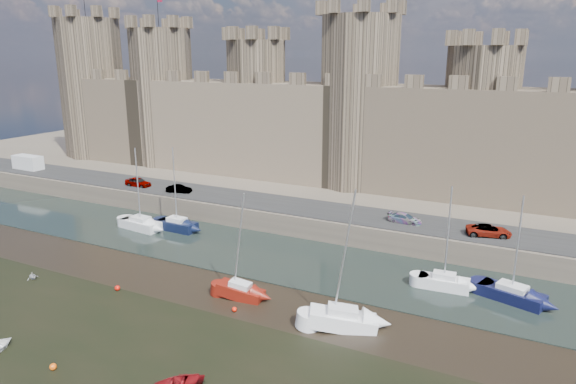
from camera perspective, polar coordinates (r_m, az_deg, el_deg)
name	(u,v)px	position (r m, az deg, el deg)	size (l,w,h in m)	color
ground	(82,377)	(38.29, -21.91, -18.53)	(160.00, 160.00, 0.00)	black
water_channel	(261,254)	(54.89, -3.00, -6.85)	(160.00, 12.00, 0.08)	black
quay	(367,174)	(86.29, 8.79, 1.99)	(160.00, 60.00, 2.50)	#4C443A
road	(301,207)	(62.46, 1.47, -1.65)	(160.00, 7.00, 0.10)	black
castle	(339,119)	(73.51, 5.73, 8.09)	(108.50, 11.00, 29.00)	#42382B
car_0	(138,182)	(74.93, -16.32, 1.06)	(1.56, 3.88, 1.32)	gray
car_1	(179,189)	(70.18, -12.02, 0.33)	(1.17, 3.37, 1.11)	gray
car_2	(405,218)	(57.91, 12.85, -2.88)	(1.50, 3.68, 1.07)	gray
car_3	(489,231)	(56.26, 21.40, -4.02)	(2.05, 4.44, 1.23)	gray
van	(28,163)	(92.64, -26.93, 2.93)	(5.19, 2.08, 2.27)	silver
sailboat_0	(141,223)	(64.41, -16.05, -3.38)	(5.48, 2.60, 9.91)	silver
sailboat_1	(177,224)	(62.96, -12.23, -3.53)	(5.09, 2.15, 10.07)	black
sailboat_2	(444,281)	(48.82, 16.93, -9.47)	(4.53, 2.03, 9.53)	white
sailboat_3	(512,293)	(48.62, 23.59, -10.27)	(5.70, 3.57, 9.33)	black
sailboat_4	(240,290)	(45.44, -5.31, -10.83)	(4.22, 1.98, 9.54)	maroon
sailboat_5	(343,319)	(40.91, 6.08, -13.83)	(5.58, 3.85, 11.23)	white
dinghy_3	(33,276)	(54.49, -26.52, -8.34)	(1.08, 0.66, 1.25)	silver
dinghy_4	(179,383)	(35.39, -12.00, -20.07)	(2.27, 0.66, 3.18)	maroon
buoy_1	(117,288)	(49.20, -18.43, -10.09)	(0.48, 0.48, 0.48)	red
buoy_3	(234,309)	(43.50, -5.98, -12.84)	(0.41, 0.41, 0.41)	#FD210B
buoy_4	(53,367)	(39.61, -24.65, -17.24)	(0.47, 0.47, 0.47)	#F8580B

